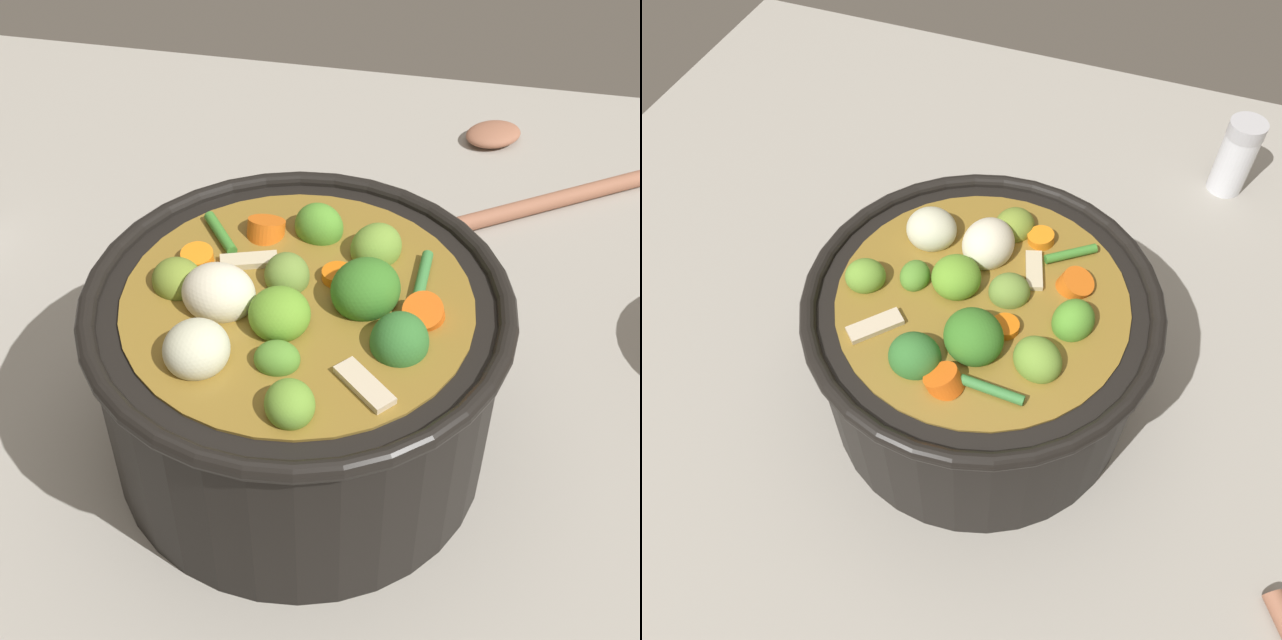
{
  "view_description": "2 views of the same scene",
  "coord_description": "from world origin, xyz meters",
  "views": [
    {
      "loc": [
        0.41,
        0.1,
        0.53
      ],
      "look_at": [
        -0.01,
        0.01,
        0.12
      ],
      "focal_mm": 51.29,
      "sensor_mm": 36.0,
      "label": 1
    },
    {
      "loc": [
        -0.09,
        0.3,
        0.53
      ],
      "look_at": [
        0.01,
        0.01,
        0.12
      ],
      "focal_mm": 37.15,
      "sensor_mm": 36.0,
      "label": 2
    }
  ],
  "objects": [
    {
      "name": "ground_plane",
      "position": [
        0.0,
        0.0,
        0.0
      ],
      "size": [
        1.1,
        1.1,
        0.0
      ],
      "primitive_type": "plane",
      "color": "#9E998E"
    },
    {
      "name": "cooking_pot",
      "position": [
        0.0,
        -0.0,
        0.08
      ],
      "size": [
        0.28,
        0.28,
        0.17
      ],
      "color": "black",
      "rests_on": "ground_plane"
    },
    {
      "name": "salt_shaker",
      "position": [
        -0.18,
        -0.36,
        0.05
      ],
      "size": [
        0.04,
        0.04,
        0.09
      ],
      "color": "silver",
      "rests_on": "ground_plane"
    }
  ]
}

